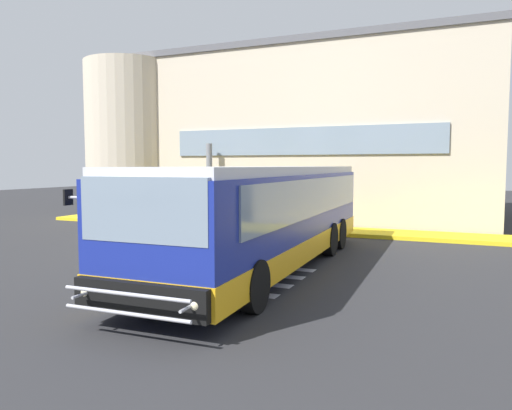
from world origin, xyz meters
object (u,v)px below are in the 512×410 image
(passenger_by_doorway, at_px, (247,202))
(entry_support_column, at_px, (209,182))
(bus_main_foreground, at_px, (266,218))
(passenger_at_curb_edge, at_px, (245,204))
(passenger_near_column, at_px, (219,202))
(safety_bollard_yellow, at_px, (227,220))

(passenger_by_doorway, bearing_deg, entry_support_column, 171.86)
(passenger_by_doorway, bearing_deg, bus_main_foreground, -62.15)
(entry_support_column, xyz_separation_m, passenger_at_curb_edge, (2.28, -0.98, -0.87))
(passenger_near_column, bearing_deg, bus_main_foreground, -54.25)
(passenger_near_column, bearing_deg, safety_bollard_yellow, -49.39)
(entry_support_column, height_order, bus_main_foreground, entry_support_column)
(safety_bollard_yellow, bearing_deg, passenger_near_column, 130.61)
(safety_bollard_yellow, bearing_deg, passenger_by_doorway, 81.61)
(passenger_by_doorway, height_order, safety_bollard_yellow, passenger_by_doorway)
(passenger_at_curb_edge, xyz_separation_m, safety_bollard_yellow, (-0.46, -0.82, -0.63))
(bus_main_foreground, height_order, safety_bollard_yellow, bus_main_foreground)
(passenger_by_doorway, relative_size, passenger_at_curb_edge, 1.00)
(bus_main_foreground, distance_m, safety_bollard_yellow, 7.56)
(passenger_near_column, bearing_deg, passenger_at_curb_edge, -13.70)
(entry_support_column, relative_size, passenger_by_doorway, 2.15)
(passenger_near_column, distance_m, passenger_at_curb_edge, 1.52)
(bus_main_foreground, bearing_deg, entry_support_column, 127.40)
(passenger_near_column, distance_m, passenger_by_doorway, 1.28)
(passenger_by_doorway, bearing_deg, passenger_at_curb_edge, -70.77)
(entry_support_column, xyz_separation_m, passenger_near_column, (0.80, -0.62, -0.87))
(entry_support_column, bearing_deg, safety_bollard_yellow, -44.76)
(passenger_near_column, xyz_separation_m, passenger_at_curb_edge, (1.48, -0.36, 0.00))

